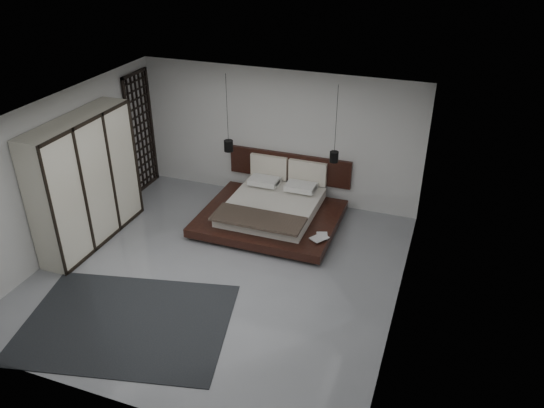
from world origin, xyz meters
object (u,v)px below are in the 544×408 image
at_px(pendant_left, 229,146).
at_px(wardrobe, 85,181).
at_px(lattice_screen, 141,132).
at_px(bed, 272,209).
at_px(rug, 127,323).
at_px(pendant_right, 334,156).

height_order(pendant_left, wardrobe, pendant_left).
bearing_deg(lattice_screen, pendant_left, -3.47).
bearing_deg(bed, wardrobe, -149.69).
height_order(bed, wardrobe, wardrobe).
bearing_deg(bed, pendant_left, 159.53).
height_order(lattice_screen, wardrobe, lattice_screen).
bearing_deg(rug, pendant_left, 90.73).
distance_m(bed, wardrobe, 3.56).
xyz_separation_m(pendant_left, pendant_right, (2.19, -0.00, 0.09)).
height_order(bed, pendant_right, pendant_right).
relative_size(bed, pendant_left, 1.68).
distance_m(lattice_screen, bed, 3.42).
xyz_separation_m(bed, pendant_right, (1.09, 0.41, 1.14)).
bearing_deg(rug, pendant_right, 62.01).
height_order(pendant_right, rug, pendant_right).
bearing_deg(wardrobe, bed, 30.31).
relative_size(wardrobe, rug, 0.80).
relative_size(pendant_right, rug, 0.49).
height_order(pendant_left, rug, pendant_left).
distance_m(pendant_left, pendant_right, 2.19).
relative_size(bed, rug, 0.87).
xyz_separation_m(pendant_left, wardrobe, (-1.88, -2.15, -0.13)).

